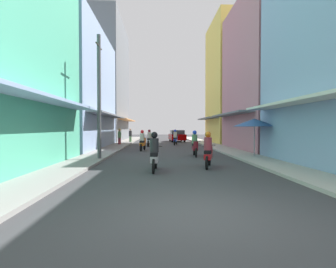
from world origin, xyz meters
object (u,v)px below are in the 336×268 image
pedestrian_crossing (119,136)px  utility_pole (99,96)px  motorbike_silver (155,154)px  motorbike_red (208,151)px  vendor_umbrella (254,123)px  pedestrian_foreground (130,136)px  parked_car (177,136)px  motorbike_white (150,139)px  motorbike_maroon (195,145)px  pedestrian_far (119,136)px  motorbike_orange (143,141)px  motorbike_blue (175,138)px

pedestrian_crossing → utility_pole: (0.67, -12.01, 2.43)m
motorbike_silver → utility_pole: bearing=129.9°
motorbike_red → vendor_umbrella: size_ratio=0.74×
pedestrian_foreground → parked_car: bearing=23.1°
parked_car → pedestrian_foreground: bearing=-156.9°
motorbike_white → pedestrian_crossing: bearing=155.8°
motorbike_maroon → parked_car: (0.18, 17.07, 0.04)m
motorbike_maroon → pedestrian_far: (-6.27, 11.81, 0.21)m
parked_car → vendor_umbrella: bearing=-80.6°
motorbike_maroon → motorbike_red: (-0.06, -4.53, 0.00)m
motorbike_orange → motorbike_red: 9.22m
pedestrian_foreground → vendor_umbrella: (8.64, -15.90, 1.21)m
motorbike_silver → vendor_umbrella: (5.60, 4.17, 1.33)m
pedestrian_foreground → utility_pole: bearing=-89.7°
motorbike_maroon → pedestrian_crossing: (-6.03, 10.16, 0.25)m
motorbike_white → vendor_umbrella: (6.21, -10.02, 1.33)m
motorbike_orange → vendor_umbrella: (6.61, -5.30, 1.33)m
motorbike_blue → pedestrian_foreground: (-4.96, 4.22, 0.12)m
motorbike_maroon → pedestrian_far: pedestrian_far is taller
vendor_umbrella → utility_pole: bearing=-175.8°
vendor_umbrella → parked_car: bearing=99.4°
motorbike_red → pedestrian_far: pedestrian_far is taller
motorbike_maroon → motorbike_blue: same height
motorbike_orange → parked_car: motorbike_orange is taller
parked_car → pedestrian_crossing: bearing=-131.9°
motorbike_white → pedestrian_far: pedestrian_far is taller
pedestrian_foreground → utility_pole: utility_pole is taller
parked_car → pedestrian_far: pedestrian_far is taller
motorbike_white → motorbike_orange: bearing=-94.8°
motorbike_white → utility_pole: size_ratio=0.27×
vendor_umbrella → motorbike_silver: bearing=-143.3°
motorbike_blue → parked_car: motorbike_blue is taller
motorbike_silver → vendor_umbrella: size_ratio=0.76×
motorbike_red → motorbike_orange: bearing=111.2°
motorbike_red → parked_car: bearing=89.4°
pedestrian_foreground → utility_pole: 16.73m
motorbike_white → motorbike_silver: 14.21m
motorbike_maroon → vendor_umbrella: size_ratio=0.76×
pedestrian_far → vendor_umbrella: bearing=-54.0°
motorbike_blue → parked_car: 6.64m
parked_car → motorbike_red: bearing=-90.6°
motorbike_white → motorbike_orange: 4.74m
parked_car → vendor_umbrella: size_ratio=1.76×
motorbike_blue → utility_pole: (-4.88, -12.32, 2.69)m
pedestrian_far → utility_pole: utility_pole is taller
motorbike_white → pedestrian_foreground: 6.36m
pedestrian_crossing → motorbike_orange: bearing=-66.6°
motorbike_red → pedestrian_crossing: 15.85m
motorbike_orange → utility_pole: 6.79m
vendor_umbrella → pedestrian_far: bearing=126.0°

